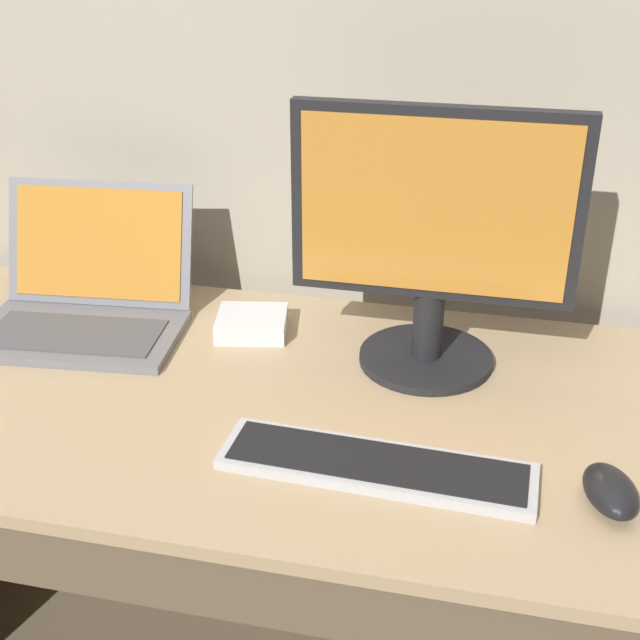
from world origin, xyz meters
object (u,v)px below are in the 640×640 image
(external_monitor, at_px, (433,239))
(computer_mouse, at_px, (610,491))
(wired_keyboard, at_px, (376,466))
(external_drive_box, at_px, (252,324))
(laptop_space_gray, at_px, (84,304))

(external_monitor, xyz_separation_m, computer_mouse, (0.27, -0.31, -0.21))
(external_monitor, distance_m, wired_keyboard, 0.38)
(external_monitor, height_order, external_drive_box, external_monitor)
(wired_keyboard, bearing_deg, computer_mouse, -0.19)
(external_monitor, bearing_deg, laptop_space_gray, 179.84)
(computer_mouse, relative_size, external_drive_box, 0.88)
(external_monitor, distance_m, computer_mouse, 0.46)
(wired_keyboard, distance_m, external_drive_box, 0.45)
(computer_mouse, bearing_deg, external_drive_box, 134.43)
(wired_keyboard, height_order, computer_mouse, computer_mouse)
(external_monitor, height_order, computer_mouse, external_monitor)
(laptop_space_gray, bearing_deg, computer_mouse, -19.05)
(laptop_space_gray, relative_size, wired_keyboard, 0.87)
(external_monitor, bearing_deg, wired_keyboard, -96.08)
(laptop_space_gray, height_order, external_monitor, external_monitor)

